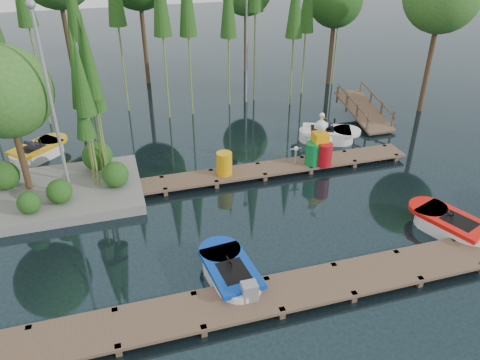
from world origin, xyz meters
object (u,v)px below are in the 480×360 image
object	(u,v)px
island	(33,119)
boat_yellow_far	(38,151)
boat_blue	(230,274)
yellow_barrel	(224,163)
boat_red	(450,225)
utility_cabinet	(249,291)
drum_cluster	(320,148)

from	to	relation	value
island	boat_yellow_far	bearing A→B (deg)	100.68
boat_blue	yellow_barrel	distance (m)	6.05
boat_red	yellow_barrel	xyz separation A→B (m)	(-6.41, 5.63, 0.49)
boat_yellow_far	utility_cabinet	world-z (taller)	boat_yellow_far
yellow_barrel	utility_cabinet	bearing A→B (deg)	-99.44
yellow_barrel	boat_red	bearing A→B (deg)	-41.31
boat_yellow_far	drum_cluster	world-z (taller)	drum_cluster
island	boat_blue	distance (m)	9.02
boat_red	utility_cabinet	xyz separation A→B (m)	(-7.57, -1.37, 0.28)
yellow_barrel	drum_cluster	size ratio (longest dim) A/B	0.43
yellow_barrel	boat_blue	bearing A→B (deg)	-103.33
island	drum_cluster	world-z (taller)	island
island	utility_cabinet	bearing A→B (deg)	-54.41
boat_red	boat_yellow_far	size ratio (longest dim) A/B	1.09
utility_cabinet	drum_cluster	bearing A→B (deg)	52.36
boat_blue	drum_cluster	world-z (taller)	drum_cluster
island	boat_red	size ratio (longest dim) A/B	2.13
boat_red	yellow_barrel	distance (m)	8.55
boat_red	yellow_barrel	bearing A→B (deg)	117.44
utility_cabinet	boat_red	bearing A→B (deg)	10.24
island	boat_blue	bearing A→B (deg)	-51.21
island	boat_yellow_far	distance (m)	4.62
boat_blue	utility_cabinet	xyz separation A→B (m)	(0.23, -1.14, 0.29)
boat_blue	drum_cluster	bearing A→B (deg)	39.92
island	yellow_barrel	xyz separation A→B (m)	(6.74, -0.79, -2.41)
boat_red	drum_cluster	size ratio (longest dim) A/B	1.43
yellow_barrel	drum_cluster	xyz separation A→B (m)	(4.11, -0.16, 0.18)
island	drum_cluster	distance (m)	11.12
boat_red	drum_cluster	xyz separation A→B (m)	(-2.30, 5.47, 0.67)
boat_blue	drum_cluster	size ratio (longest dim) A/B	1.34
boat_blue	boat_yellow_far	distance (m)	11.85
boat_red	utility_cabinet	size ratio (longest dim) A/B	6.01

